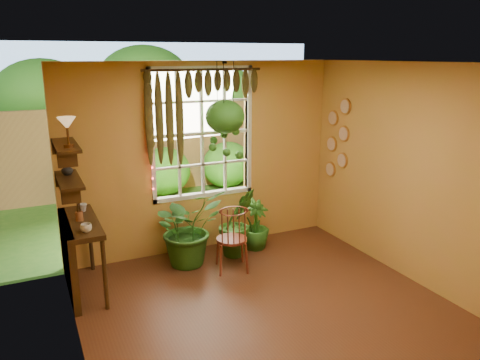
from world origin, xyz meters
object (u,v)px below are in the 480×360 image
object	(u,v)px
counter_ledge	(73,250)
potted_plant_mid	(237,222)
potted_plant_left	(188,227)
hanging_basket	(225,121)
windsor_chair	(232,248)

from	to	relation	value
counter_ledge	potted_plant_mid	size ratio (longest dim) A/B	1.22
potted_plant_left	hanging_basket	bearing A→B (deg)	7.85
potted_plant_left	windsor_chair	bearing A→B (deg)	-44.56
counter_ledge	windsor_chair	size ratio (longest dim) A/B	1.11
windsor_chair	potted_plant_mid	bearing A→B (deg)	72.73
windsor_chair	hanging_basket	size ratio (longest dim) A/B	0.83
counter_ledge	potted_plant_left	world-z (taller)	potted_plant_left
counter_ledge	hanging_basket	world-z (taller)	hanging_basket
potted_plant_mid	hanging_basket	world-z (taller)	hanging_basket
counter_ledge	hanging_basket	size ratio (longest dim) A/B	0.91
counter_ledge	windsor_chair	world-z (taller)	windsor_chair
windsor_chair	hanging_basket	world-z (taller)	hanging_basket
windsor_chair	potted_plant_left	bearing A→B (deg)	151.03
potted_plant_mid	hanging_basket	xyz separation A→B (m)	(-0.13, 0.10, 1.43)
potted_plant_mid	windsor_chair	bearing A→B (deg)	-122.86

